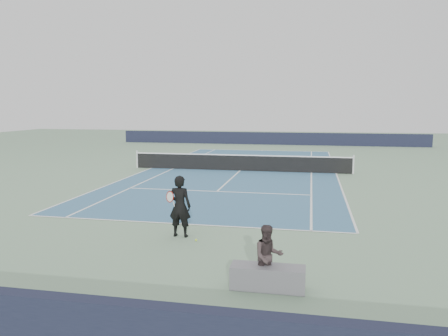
% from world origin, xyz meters
% --- Properties ---
extents(ground, '(80.00, 80.00, 0.00)m').
position_xyz_m(ground, '(0.00, 0.00, 0.00)').
color(ground, gray).
extents(court_surface, '(10.97, 23.77, 0.01)m').
position_xyz_m(court_surface, '(0.00, 0.00, 0.01)').
color(court_surface, '#396688').
rests_on(court_surface, ground).
extents(tennis_net, '(12.90, 0.10, 1.07)m').
position_xyz_m(tennis_net, '(0.00, 0.00, 0.50)').
color(tennis_net, silver).
rests_on(tennis_net, ground).
extents(windscreen_far, '(30.00, 0.25, 1.20)m').
position_xyz_m(windscreen_far, '(0.00, 17.88, 0.60)').
color(windscreen_far, black).
rests_on(windscreen_far, ground).
extents(windscreen_near, '(30.00, 0.25, 1.20)m').
position_xyz_m(windscreen_near, '(0.00, -19.88, 0.60)').
color(windscreen_near, black).
rests_on(windscreen_near, ground).
extents(tennis_player, '(0.80, 0.51, 1.81)m').
position_xyz_m(tennis_player, '(0.35, -13.14, 0.91)').
color(tennis_player, black).
rests_on(tennis_player, ground).
extents(tennis_ball, '(0.06, 0.06, 0.06)m').
position_xyz_m(tennis_ball, '(0.92, -13.49, 0.03)').
color(tennis_ball, '#C0E72F').
rests_on(tennis_ball, ground).
extents(spectator_bench, '(1.62, 0.98, 1.37)m').
position_xyz_m(spectator_bench, '(3.23, -16.35, 0.49)').
color(spectator_bench, slate).
rests_on(spectator_bench, ground).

